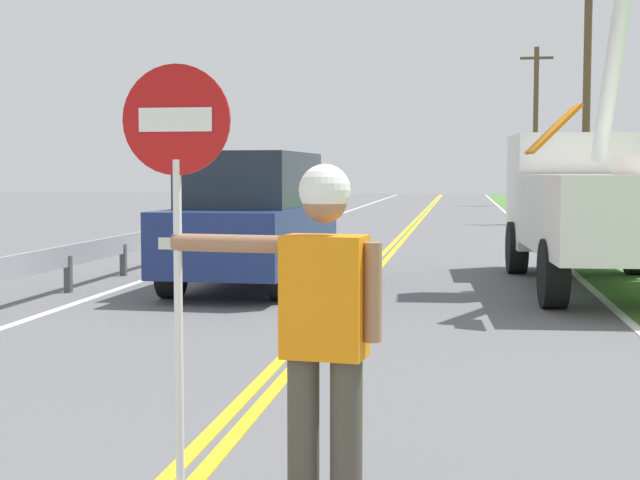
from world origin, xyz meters
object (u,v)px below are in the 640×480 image
at_px(stop_sign_paddle, 177,188).
at_px(utility_pole_mid, 587,97).
at_px(utility_bucket_truck, 597,196).
at_px(oncoming_suv_nearest, 253,219).
at_px(flagger_worker, 323,324).
at_px(utility_pole_far, 536,123).

height_order(stop_sign_paddle, utility_pole_mid, utility_pole_mid).
xyz_separation_m(stop_sign_paddle, utility_bucket_truck, (3.54, 10.47, -0.28)).
xyz_separation_m(stop_sign_paddle, oncoming_suv_nearest, (-1.78, 9.51, -0.65)).
relative_size(flagger_worker, utility_pole_mid, 0.21).
bearing_deg(oncoming_suv_nearest, utility_pole_mid, 69.61).
distance_m(oncoming_suv_nearest, utility_pole_far, 39.48).
relative_size(flagger_worker, utility_pole_far, 0.21).
xyz_separation_m(utility_bucket_truck, utility_pole_mid, (2.34, 19.63, 3.10)).
height_order(flagger_worker, oncoming_suv_nearest, oncoming_suv_nearest).
height_order(stop_sign_paddle, oncoming_suv_nearest, stop_sign_paddle).
bearing_deg(stop_sign_paddle, utility_pole_mid, 78.95).
relative_size(flagger_worker, oncoming_suv_nearest, 0.39).
distance_m(flagger_worker, oncoming_suv_nearest, 9.94).
bearing_deg(utility_bucket_truck, oncoming_suv_nearest, -169.72).
height_order(oncoming_suv_nearest, utility_pole_far, utility_pole_far).
xyz_separation_m(stop_sign_paddle, utility_pole_mid, (5.88, 30.10, 2.82)).
xyz_separation_m(flagger_worker, utility_bucket_truck, (2.78, 10.57, 0.38)).
distance_m(flagger_worker, utility_bucket_truck, 10.94).
bearing_deg(utility_pole_far, utility_pole_mid, -88.76).
bearing_deg(flagger_worker, utility_bucket_truck, 75.28).
bearing_deg(stop_sign_paddle, utility_bucket_truck, 71.33).
bearing_deg(stop_sign_paddle, utility_pole_far, 83.50).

